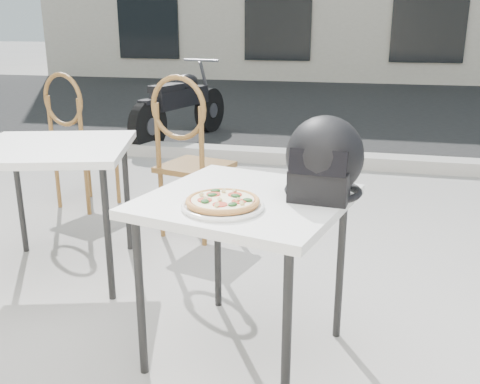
% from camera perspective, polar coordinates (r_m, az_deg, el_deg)
% --- Properties ---
extents(ground, '(80.00, 80.00, 0.00)m').
position_cam_1_polar(ground, '(2.54, -2.42, -13.34)').
color(ground, gray).
rests_on(ground, ground).
extents(street_asphalt, '(30.00, 8.00, 0.00)m').
position_cam_1_polar(street_asphalt, '(9.20, 10.04, 8.97)').
color(street_asphalt, black).
rests_on(street_asphalt, ground).
extents(curb, '(30.00, 0.25, 0.12)m').
position_cam_1_polar(curb, '(5.28, 6.76, 3.66)').
color(curb, '#9D9993').
rests_on(curb, ground).
extents(cafe_table_main, '(0.86, 0.86, 0.68)m').
position_cam_1_polar(cafe_table_main, '(2.03, 0.66, -2.11)').
color(cafe_table_main, silver).
rests_on(cafe_table_main, ground).
extents(plate, '(0.30, 0.30, 0.02)m').
position_cam_1_polar(plate, '(1.87, -1.85, -1.53)').
color(plate, white).
rests_on(plate, cafe_table_main).
extents(pizza, '(0.34, 0.34, 0.03)m').
position_cam_1_polar(pizza, '(1.87, -1.85, -0.95)').
color(pizza, '#C78A49').
rests_on(pizza, plate).
extents(helmet, '(0.32, 0.33, 0.30)m').
position_cam_1_polar(helmet, '(2.01, 8.95, 3.28)').
color(helmet, black).
rests_on(helmet, cafe_table_main).
extents(cafe_chair_main, '(0.48, 0.48, 1.03)m').
position_cam_1_polar(cafe_chair_main, '(3.30, -5.54, 4.58)').
color(cafe_chair_main, brown).
rests_on(cafe_chair_main, ground).
extents(cafe_table_side, '(0.94, 0.94, 0.71)m').
position_cam_1_polar(cafe_table_side, '(2.91, -19.30, 3.55)').
color(cafe_table_side, silver).
rests_on(cafe_table_side, ground).
extents(cafe_chair_side, '(0.48, 0.48, 1.00)m').
position_cam_1_polar(cafe_chair_side, '(4.01, -17.07, 5.92)').
color(cafe_chair_side, brown).
rests_on(cafe_chair_side, ground).
extents(motorcycle, '(0.61, 1.81, 0.91)m').
position_cam_1_polar(motorcycle, '(6.30, -6.28, 9.05)').
color(motorcycle, black).
rests_on(motorcycle, street_asphalt).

